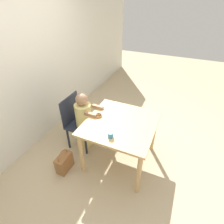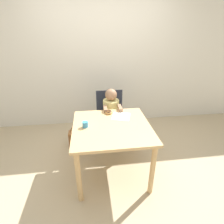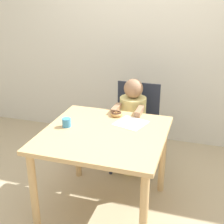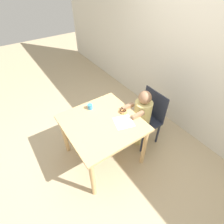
{
  "view_description": "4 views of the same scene",
  "coord_description": "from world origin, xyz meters",
  "px_view_note": "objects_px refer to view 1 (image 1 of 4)",
  "views": [
    {
      "loc": [
        -1.8,
        -0.66,
        2.25
      ],
      "look_at": [
        0.02,
        0.14,
        0.87
      ],
      "focal_mm": 28.0,
      "sensor_mm": 36.0,
      "label": 1
    },
    {
      "loc": [
        -0.24,
        -1.89,
        1.86
      ],
      "look_at": [
        0.02,
        0.14,
        0.87
      ],
      "focal_mm": 28.0,
      "sensor_mm": 36.0,
      "label": 2
    },
    {
      "loc": [
        0.73,
        -2.12,
        1.83
      ],
      "look_at": [
        0.02,
        0.14,
        0.87
      ],
      "focal_mm": 50.0,
      "sensor_mm": 36.0,
      "label": 3
    },
    {
      "loc": [
        1.42,
        -0.82,
        2.36
      ],
      "look_at": [
        0.02,
        0.14,
        0.87
      ],
      "focal_mm": 28.0,
      "sensor_mm": 36.0,
      "label": 4
    }
  ],
  "objects_px": {
    "chair": "(78,121)",
    "donut": "(98,115)",
    "cup": "(111,135)",
    "child_figure": "(84,121)",
    "handbag": "(64,162)"
  },
  "relations": [
    {
      "from": "chair",
      "to": "handbag",
      "type": "height_order",
      "value": "chair"
    },
    {
      "from": "chair",
      "to": "cup",
      "type": "distance_m",
      "value": 0.93
    },
    {
      "from": "cup",
      "to": "donut",
      "type": "bearing_deg",
      "value": 46.19
    },
    {
      "from": "donut",
      "to": "cup",
      "type": "height_order",
      "value": "cup"
    },
    {
      "from": "chair",
      "to": "donut",
      "type": "distance_m",
      "value": 0.53
    },
    {
      "from": "donut",
      "to": "cup",
      "type": "xyz_separation_m",
      "value": [
        -0.33,
        -0.34,
        0.02
      ]
    },
    {
      "from": "chair",
      "to": "cup",
      "type": "xyz_separation_m",
      "value": [
        -0.4,
        -0.78,
        0.31
      ]
    },
    {
      "from": "handbag",
      "to": "cup",
      "type": "bearing_deg",
      "value": -74.45
    },
    {
      "from": "chair",
      "to": "cup",
      "type": "bearing_deg",
      "value": -117.41
    },
    {
      "from": "donut",
      "to": "cup",
      "type": "relative_size",
      "value": 1.43
    },
    {
      "from": "child_figure",
      "to": "donut",
      "type": "height_order",
      "value": "child_figure"
    },
    {
      "from": "chair",
      "to": "donut",
      "type": "height_order",
      "value": "chair"
    },
    {
      "from": "child_figure",
      "to": "cup",
      "type": "distance_m",
      "value": 0.82
    },
    {
      "from": "child_figure",
      "to": "handbag",
      "type": "height_order",
      "value": "child_figure"
    },
    {
      "from": "handbag",
      "to": "cup",
      "type": "height_order",
      "value": "cup"
    }
  ]
}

